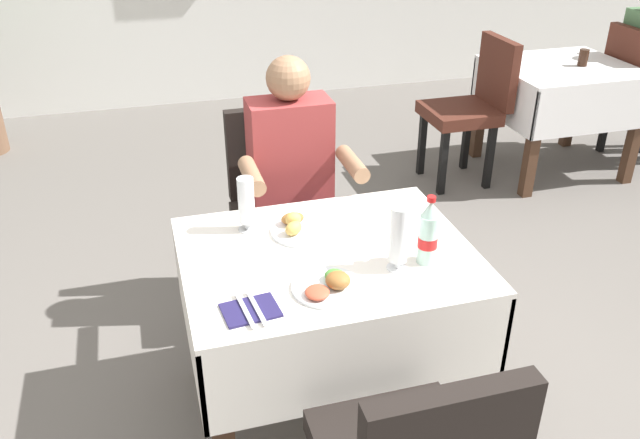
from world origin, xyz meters
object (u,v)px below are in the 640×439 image
at_px(background_table_tumbler, 583,58).
at_px(seated_diner_far, 294,181).
at_px(beer_glass_left, 246,204).
at_px(beer_glass_middle, 399,237).
at_px(background_chair_left, 473,103).
at_px(plate_far_diner, 298,227).
at_px(background_chair_right, 640,86).
at_px(cola_bottle_primary, 428,234).
at_px(plate_near_camera, 330,285).
at_px(napkin_cutlery_set, 251,310).
at_px(background_dining_table, 559,93).
at_px(main_dining_table, 328,295).
at_px(chair_far_diner_seat, 279,203).

bearing_deg(background_table_tumbler, seated_diner_far, -153.46).
distance_m(beer_glass_left, beer_glass_middle, 0.59).
bearing_deg(background_chair_left, beer_glass_left, -137.80).
height_order(plate_far_diner, beer_glass_left, beer_glass_left).
bearing_deg(beer_glass_middle, seated_diner_far, 99.95).
bearing_deg(background_chair_left, plate_far_diner, -133.75).
distance_m(plate_far_diner, background_chair_right, 3.40).
xyz_separation_m(beer_glass_middle, background_table_tumbler, (2.12, 1.99, -0.07)).
height_order(beer_glass_left, cola_bottle_primary, cola_bottle_primary).
bearing_deg(beer_glass_left, cola_bottle_primary, -35.22).
bearing_deg(seated_diner_far, plate_near_camera, -96.58).
distance_m(napkin_cutlery_set, background_dining_table, 3.32).
bearing_deg(beer_glass_left, background_chair_left, 42.20).
distance_m(background_dining_table, background_chair_right, 0.66).
xyz_separation_m(plate_far_diner, background_table_tumbler, (2.38, 1.65, 0.03)).
distance_m(beer_glass_left, background_table_tumbler, 3.01).
relative_size(main_dining_table, plate_near_camera, 4.40).
xyz_separation_m(main_dining_table, plate_far_diner, (-0.07, 0.17, 0.20)).
relative_size(background_dining_table, background_table_tumbler, 8.16).
xyz_separation_m(chair_far_diner_seat, seated_diner_far, (0.05, -0.11, 0.16)).
distance_m(plate_far_diner, background_chair_left, 2.36).
height_order(plate_near_camera, background_table_tumbler, background_table_tumbler).
bearing_deg(cola_bottle_primary, background_chair_right, 38.20).
relative_size(chair_far_diner_seat, background_dining_table, 1.08).
distance_m(main_dining_table, cola_bottle_primary, 0.45).
bearing_deg(background_chair_right, plate_near_camera, -144.53).
bearing_deg(plate_near_camera, main_dining_table, 74.85).
distance_m(plate_far_diner, background_dining_table, 2.85).
bearing_deg(beer_glass_middle, background_dining_table, 45.17).
distance_m(beer_glass_left, background_chair_right, 3.53).
height_order(cola_bottle_primary, background_chair_right, cola_bottle_primary).
distance_m(chair_far_diner_seat, background_dining_table, 2.46).
height_order(main_dining_table, beer_glass_left, beer_glass_left).
bearing_deg(beer_glass_left, plate_far_diner, -19.93).
bearing_deg(chair_far_diner_seat, beer_glass_middle, -78.55).
distance_m(chair_far_diner_seat, background_chair_left, 1.89).
xyz_separation_m(plate_far_diner, background_chair_right, (2.94, 1.69, -0.22)).
distance_m(seated_diner_far, cola_bottle_primary, 0.89).
bearing_deg(seated_diner_far, main_dining_table, -93.75).
bearing_deg(seated_diner_far, background_table_tumbler, 26.54).
distance_m(main_dining_table, chair_far_diner_seat, 0.80).
bearing_deg(background_dining_table, plate_far_diner, -143.37).
height_order(cola_bottle_primary, napkin_cutlery_set, cola_bottle_primary).
height_order(cola_bottle_primary, background_table_tumbler, cola_bottle_primary).
distance_m(cola_bottle_primary, background_dining_table, 2.79).
height_order(background_dining_table, background_chair_right, background_chair_right).
bearing_deg(cola_bottle_primary, background_dining_table, 46.62).
relative_size(background_chair_right, background_table_tumbler, 8.82).
bearing_deg(background_chair_left, seated_diner_far, -142.04).
height_order(main_dining_table, plate_near_camera, plate_near_camera).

